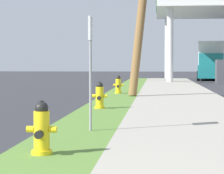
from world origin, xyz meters
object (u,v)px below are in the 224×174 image
(fire_hydrant_nearest, at_px, (42,131))
(street_sign_post, at_px, (90,49))
(truck_teal_at_forecourt, at_px, (211,62))
(fire_hydrant_second, at_px, (100,97))
(fire_hydrant_third, at_px, (118,85))

(fire_hydrant_nearest, bearing_deg, street_sign_post, 82.09)
(street_sign_post, xyz_separation_m, truck_teal_at_forecourt, (5.58, 33.00, -0.15))
(fire_hydrant_second, xyz_separation_m, fire_hydrant_third, (-0.01, 7.15, 0.00))
(fire_hydrant_nearest, bearing_deg, fire_hydrant_second, 89.98)
(fire_hydrant_nearest, xyz_separation_m, fire_hydrant_second, (0.00, 7.26, 0.00))
(fire_hydrant_nearest, height_order, fire_hydrant_third, same)
(fire_hydrant_third, height_order, truck_teal_at_forecourt, truck_teal_at_forecourt)
(fire_hydrant_second, distance_m, truck_teal_at_forecourt, 28.92)
(fire_hydrant_second, relative_size, truck_teal_at_forecourt, 0.11)
(fire_hydrant_nearest, relative_size, fire_hydrant_third, 1.00)
(fire_hydrant_second, bearing_deg, street_sign_post, -85.74)
(fire_hydrant_third, relative_size, truck_teal_at_forecourt, 0.11)
(fire_hydrant_third, bearing_deg, fire_hydrant_nearest, -89.95)
(fire_hydrant_third, distance_m, street_sign_post, 11.93)
(street_sign_post, bearing_deg, fire_hydrant_second, 94.26)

